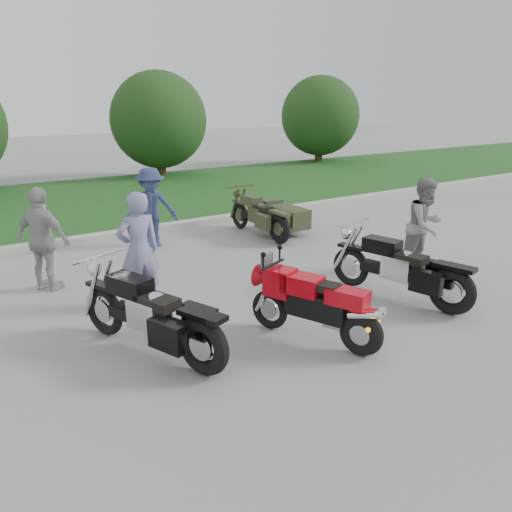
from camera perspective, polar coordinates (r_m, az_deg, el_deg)
ground at (r=6.76m, az=4.50°, el=-8.79°), size 80.00×80.00×0.00m
curb at (r=11.74m, az=-13.91°, el=2.68°), size 60.00×0.30×0.15m
grass_strip at (r=15.62m, az=-19.28°, el=5.84°), size 60.00×8.00×0.14m
tree_mid_right at (r=19.83m, az=-11.07°, el=15.00°), size 3.60×3.60×4.00m
tree_far_right at (r=24.12m, az=7.33°, el=15.59°), size 3.60×3.60×4.00m
sportbike_red at (r=6.35m, az=6.91°, el=-5.47°), size 0.85×1.79×0.89m
cruiser_left at (r=6.14m, az=-11.42°, el=-7.06°), size 1.03×2.31×0.93m
cruiser_right at (r=7.94m, az=16.61°, el=-1.74°), size 0.78×2.35×0.92m
cruiser_sidecar at (r=11.43m, az=2.22°, el=4.50°), size 1.13×2.25×0.87m
person_stripe at (r=7.48m, az=-13.25°, el=0.61°), size 0.64×0.42×1.75m
person_grey at (r=9.32m, az=18.75°, el=3.34°), size 0.86×0.68×1.69m
person_denim at (r=10.60m, az=-11.89°, el=5.43°), size 1.20×0.88×1.65m
person_back at (r=8.63m, az=-23.14°, el=1.73°), size 0.91×1.05×1.69m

